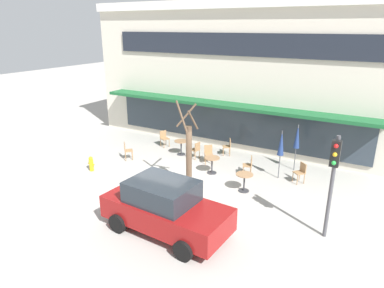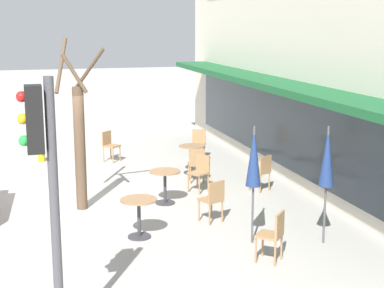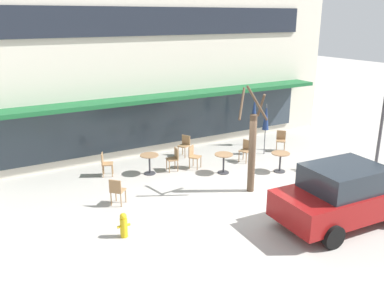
{
  "view_description": "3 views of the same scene",
  "coord_description": "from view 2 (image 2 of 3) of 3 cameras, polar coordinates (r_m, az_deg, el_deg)",
  "views": [
    {
      "loc": [
        7.12,
        -10.4,
        6.42
      ],
      "look_at": [
        -0.77,
        3.25,
        0.95
      ],
      "focal_mm": 32.0,
      "sensor_mm": 36.0,
      "label": 1
    },
    {
      "loc": [
        13.12,
        -0.34,
        4.01
      ],
      "look_at": [
        0.04,
        3.36,
        1.2
      ],
      "focal_mm": 55.0,
      "sensor_mm": 36.0,
      "label": 2
    },
    {
      "loc": [
        -7.57,
        -9.42,
        5.74
      ],
      "look_at": [
        -0.5,
        2.9,
        1.25
      ],
      "focal_mm": 38.0,
      "sensor_mm": 36.0,
      "label": 3
    }
  ],
  "objects": [
    {
      "name": "cafe_chair_0",
      "position": [
        14.26,
        6.81,
        -2.54
      ],
      "size": [
        0.54,
        0.54,
        0.89
      ],
      "color": "#9E754C",
      "rests_on": "ground"
    },
    {
      "name": "cafe_table_by_tree",
      "position": [
        11.2,
        -5.17,
        -6.53
      ],
      "size": [
        0.7,
        0.7,
        0.76
      ],
      "color": "#333338",
      "rests_on": "ground"
    },
    {
      "name": "ground_plane",
      "position": [
        13.72,
        -13.75,
        -5.65
      ],
      "size": [
        80.0,
        80.0,
        0.0
      ],
      "primitive_type": "plane",
      "color": "#ADA8A0"
    },
    {
      "name": "cafe_chair_2",
      "position": [
        17.4,
        -8.01,
        0.02
      ],
      "size": [
        0.57,
        0.57,
        0.89
      ],
      "color": "#9E754C",
      "rests_on": "ground"
    },
    {
      "name": "cafe_chair_3",
      "position": [
        10.14,
        7.91,
        -8.53
      ],
      "size": [
        0.56,
        0.56,
        0.89
      ],
      "color": "#9E754C",
      "rests_on": "ground"
    },
    {
      "name": "cafe_chair_1",
      "position": [
        11.97,
        2.05,
        -5.25
      ],
      "size": [
        0.52,
        0.52,
        0.89
      ],
      "color": "#9E754C",
      "rests_on": "ground"
    },
    {
      "name": "cafe_chair_4",
      "position": [
        14.93,
        0.45,
        -1.81
      ],
      "size": [
        0.46,
        0.46,
        0.89
      ],
      "color": "#9E754C",
      "rests_on": "ground"
    },
    {
      "name": "street_tree",
      "position": [
        12.85,
        -10.87,
        0.46
      ],
      "size": [
        0.96,
        1.12,
        3.7
      ],
      "color": "brown",
      "rests_on": "ground"
    },
    {
      "name": "cafe_table_near_wall",
      "position": [
        15.88,
        -0.01,
        -1.03
      ],
      "size": [
        0.7,
        0.7,
        0.76
      ],
      "color": "#333338",
      "rests_on": "ground"
    },
    {
      "name": "cafe_chair_6",
      "position": [
        17.47,
        0.64,
        0.18
      ],
      "size": [
        0.52,
        0.52,
        0.89
      ],
      "color": "#9E754C",
      "rests_on": "ground"
    },
    {
      "name": "traffic_light_pole",
      "position": [
        7.24,
        -14.13,
        -2.35
      ],
      "size": [
        0.26,
        0.44,
        3.4
      ],
      "color": "#47474C",
      "rests_on": "ground"
    },
    {
      "name": "patio_umbrella_green_folded",
      "position": [
        10.64,
        6.01,
        -1.3
      ],
      "size": [
        0.28,
        0.28,
        2.2
      ],
      "color": "#4C4C51",
      "rests_on": "ground"
    },
    {
      "name": "fire_hydrant",
      "position": [
        17.8,
        -14.43,
        -0.54
      ],
      "size": [
        0.36,
        0.2,
        0.71
      ],
      "color": "gold",
      "rests_on": "ground"
    },
    {
      "name": "patio_umbrella_cream_folded",
      "position": [
        10.85,
        12.99,
        -1.28
      ],
      "size": [
        0.28,
        0.28,
        2.2
      ],
      "color": "#4C4C51",
      "rests_on": "ground"
    },
    {
      "name": "cafe_table_streetside",
      "position": [
        13.23,
        -2.64,
        -3.64
      ],
      "size": [
        0.7,
        0.7,
        0.76
      ],
      "color": "#333338",
      "rests_on": "ground"
    },
    {
      "name": "cafe_chair_5",
      "position": [
        14.16,
        0.81,
        -2.56
      ],
      "size": [
        0.56,
        0.56,
        0.89
      ],
      "color": "#9E754C",
      "rests_on": "ground"
    }
  ]
}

